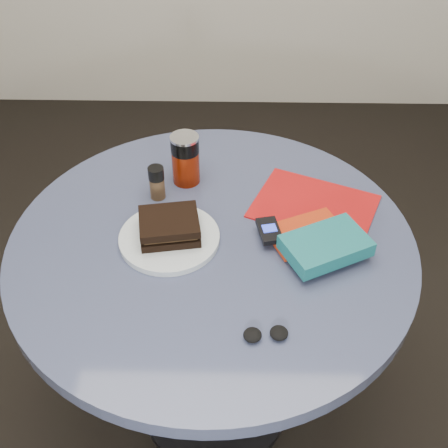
{
  "coord_description": "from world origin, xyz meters",
  "views": [
    {
      "loc": [
        0.05,
        -1.0,
        1.7
      ],
      "look_at": [
        0.03,
        0.0,
        0.8
      ],
      "focal_mm": 45.0,
      "sensor_mm": 36.0,
      "label": 1
    }
  ],
  "objects_px": {
    "mp3_player": "(269,231)",
    "table": "(213,284)",
    "sandwich": "(169,226)",
    "pepper_grinder": "(157,182)",
    "red_book": "(307,233)",
    "novel": "(326,246)",
    "headphones": "(266,334)",
    "soda_can": "(185,159)",
    "magazine": "(314,206)",
    "plate": "(169,238)"
  },
  "relations": [
    {
      "from": "mp3_player",
      "to": "table",
      "type": "bearing_deg",
      "value": -178.63
    },
    {
      "from": "sandwich",
      "to": "pepper_grinder",
      "type": "distance_m",
      "value": 0.17
    },
    {
      "from": "red_book",
      "to": "novel",
      "type": "bearing_deg",
      "value": -86.85
    },
    {
      "from": "mp3_player",
      "to": "headphones",
      "type": "bearing_deg",
      "value": -93.5
    },
    {
      "from": "soda_can",
      "to": "mp3_player",
      "type": "relative_size",
      "value": 1.5
    },
    {
      "from": "table",
      "to": "pepper_grinder",
      "type": "bearing_deg",
      "value": 132.72
    },
    {
      "from": "magazine",
      "to": "red_book",
      "type": "distance_m",
      "value": 0.12
    },
    {
      "from": "red_book",
      "to": "soda_can",
      "type": "bearing_deg",
      "value": 119.96
    },
    {
      "from": "soda_can",
      "to": "magazine",
      "type": "bearing_deg",
      "value": -17.61
    },
    {
      "from": "soda_can",
      "to": "plate",
      "type": "bearing_deg",
      "value": -95.89
    },
    {
      "from": "red_book",
      "to": "mp3_player",
      "type": "relative_size",
      "value": 1.9
    },
    {
      "from": "soda_can",
      "to": "pepper_grinder",
      "type": "xyz_separation_m",
      "value": [
        -0.07,
        -0.07,
        -0.02
      ]
    },
    {
      "from": "plate",
      "to": "soda_can",
      "type": "distance_m",
      "value": 0.25
    },
    {
      "from": "pepper_grinder",
      "to": "headphones",
      "type": "xyz_separation_m",
      "value": [
        0.27,
        -0.46,
        -0.04
      ]
    },
    {
      "from": "soda_can",
      "to": "magazine",
      "type": "relative_size",
      "value": 0.47
    },
    {
      "from": "plate",
      "to": "pepper_grinder",
      "type": "distance_m",
      "value": 0.18
    },
    {
      "from": "mp3_player",
      "to": "magazine",
      "type": "bearing_deg",
      "value": 44.99
    },
    {
      "from": "magazine",
      "to": "red_book",
      "type": "height_order",
      "value": "red_book"
    },
    {
      "from": "table",
      "to": "novel",
      "type": "height_order",
      "value": "novel"
    },
    {
      "from": "plate",
      "to": "magazine",
      "type": "distance_m",
      "value": 0.39
    },
    {
      "from": "plate",
      "to": "mp3_player",
      "type": "height_order",
      "value": "mp3_player"
    },
    {
      "from": "mp3_player",
      "to": "sandwich",
      "type": "bearing_deg",
      "value": -179.11
    },
    {
      "from": "magazine",
      "to": "mp3_player",
      "type": "xyz_separation_m",
      "value": [
        -0.12,
        -0.12,
        0.03
      ]
    },
    {
      "from": "table",
      "to": "magazine",
      "type": "bearing_deg",
      "value": 25.75
    },
    {
      "from": "soda_can",
      "to": "headphones",
      "type": "xyz_separation_m",
      "value": [
        0.2,
        -0.53,
        -0.06
      ]
    },
    {
      "from": "table",
      "to": "plate",
      "type": "relative_size",
      "value": 4.06
    },
    {
      "from": "soda_can",
      "to": "red_book",
      "type": "height_order",
      "value": "soda_can"
    },
    {
      "from": "headphones",
      "to": "red_book",
      "type": "bearing_deg",
      "value": 69.99
    },
    {
      "from": "sandwich",
      "to": "magazine",
      "type": "distance_m",
      "value": 0.39
    },
    {
      "from": "table",
      "to": "pepper_grinder",
      "type": "distance_m",
      "value": 0.31
    },
    {
      "from": "magazine",
      "to": "novel",
      "type": "distance_m",
      "value": 0.19
    },
    {
      "from": "soda_can",
      "to": "pepper_grinder",
      "type": "distance_m",
      "value": 0.11
    },
    {
      "from": "plate",
      "to": "sandwich",
      "type": "relative_size",
      "value": 1.54
    },
    {
      "from": "sandwich",
      "to": "soda_can",
      "type": "relative_size",
      "value": 1.12
    },
    {
      "from": "table",
      "to": "soda_can",
      "type": "distance_m",
      "value": 0.34
    },
    {
      "from": "red_book",
      "to": "mp3_player",
      "type": "bearing_deg",
      "value": 160.39
    },
    {
      "from": "pepper_grinder",
      "to": "novel",
      "type": "xyz_separation_m",
      "value": [
        0.42,
        -0.22,
        -0.01
      ]
    },
    {
      "from": "plate",
      "to": "red_book",
      "type": "bearing_deg",
      "value": 3.0
    },
    {
      "from": "pepper_grinder",
      "to": "headphones",
      "type": "distance_m",
      "value": 0.53
    },
    {
      "from": "magazine",
      "to": "red_book",
      "type": "bearing_deg",
      "value": -81.77
    },
    {
      "from": "mp3_player",
      "to": "headphones",
      "type": "xyz_separation_m",
      "value": [
        -0.02,
        -0.3,
        -0.02
      ]
    },
    {
      "from": "soda_can",
      "to": "red_book",
      "type": "relative_size",
      "value": 0.79
    },
    {
      "from": "table",
      "to": "sandwich",
      "type": "xyz_separation_m",
      "value": [
        -0.1,
        -0.0,
        0.2
      ]
    },
    {
      "from": "novel",
      "to": "headphones",
      "type": "height_order",
      "value": "novel"
    },
    {
      "from": "magazine",
      "to": "headphones",
      "type": "distance_m",
      "value": 0.44
    },
    {
      "from": "table",
      "to": "mp3_player",
      "type": "xyz_separation_m",
      "value": [
        0.14,
        0.0,
        0.19
      ]
    },
    {
      "from": "pepper_grinder",
      "to": "red_book",
      "type": "relative_size",
      "value": 0.52
    },
    {
      "from": "pepper_grinder",
      "to": "mp3_player",
      "type": "height_order",
      "value": "pepper_grinder"
    },
    {
      "from": "pepper_grinder",
      "to": "magazine",
      "type": "height_order",
      "value": "pepper_grinder"
    },
    {
      "from": "novel",
      "to": "sandwich",
      "type": "bearing_deg",
      "value": 144.65
    }
  ]
}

